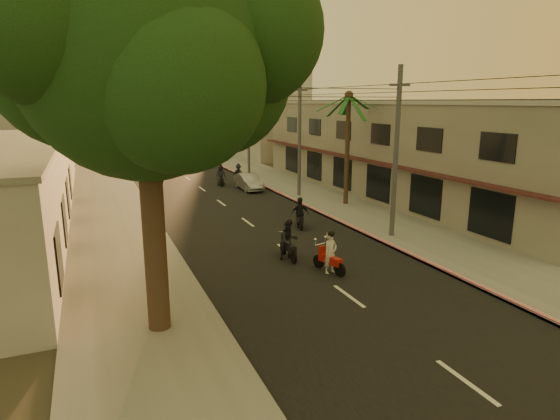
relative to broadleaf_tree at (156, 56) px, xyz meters
The scene contains 19 objects.
ground 10.96m from the broadleaf_tree, 17.97° to the right, with size 160.00×160.00×0.00m, color #383023.
road 20.84m from the broadleaf_tree, 69.68° to the left, with size 10.00×140.00×0.02m, color black.
sidewalk_right 24.26m from the broadleaf_tree, 51.68° to the left, with size 5.00×140.00×0.12m, color slate.
sidewalk_left 19.76m from the broadleaf_tree, 92.85° to the left, with size 5.00×140.00×0.12m, color slate.
curb_stripe 19.30m from the broadleaf_tree, 47.67° to the left, with size 0.20×60.00×0.20m, color red.
shophouse_row 26.41m from the broadleaf_tree, 37.63° to the left, with size 8.80×34.20×7.30m.
distant_tower 58.67m from the broadleaf_tree, 67.22° to the left, with size 12.10×12.10×28.00m.
broadleaf_tree is the anchor object (origin of this frame).
palm_tree 20.18m from the broadleaf_tree, 43.48° to the left, with size 5.00×5.00×8.20m.
utility_poles 22.06m from the broadleaf_tree, 54.34° to the left, with size 1.20×48.26×9.00m.
filler_right 47.87m from the broadleaf_tree, 64.31° to the left, with size 8.00×14.00×6.00m, color #A59F95.
filler_left_near 33.30m from the broadleaf_tree, 103.06° to the left, with size 8.00×14.00×4.40m, color #A59F95.
filler_left_far 50.64m from the broadleaf_tree, 98.43° to the left, with size 8.00×14.00×7.00m, color #A59F95.
scooter_red 10.72m from the broadleaf_tree, 18.31° to the left, with size 0.96×1.90×1.91m.
scooter_mid_a 10.86m from the broadleaf_tree, 36.81° to the left, with size 0.97×2.00×1.97m.
scooter_mid_b 15.19m from the broadleaf_tree, 46.54° to the left, with size 1.24×1.81×1.83m.
scooter_far_a 27.34m from the broadleaf_tree, 71.06° to the left, with size 1.04×1.93×1.91m.
scooter_far_b 29.18m from the broadleaf_tree, 68.04° to the left, with size 1.08×1.74×1.71m.
parked_car 25.49m from the broadleaf_tree, 65.31° to the left, with size 1.45×4.04×1.33m, color gray.
Camera 1 is at (-8.69, -12.22, 7.19)m, focal length 30.00 mm.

